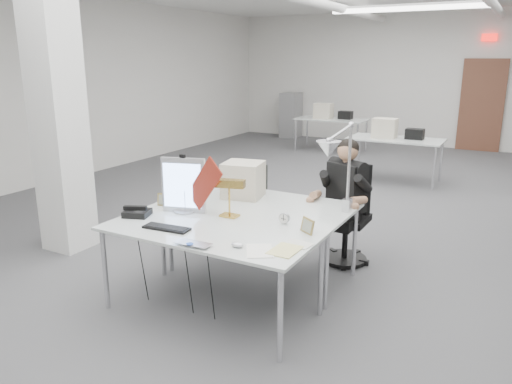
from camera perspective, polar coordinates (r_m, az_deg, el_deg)
room_shell at (r=6.28m, az=8.55°, el=11.01°), size 10.04×14.04×3.24m
desk_main at (r=4.17m, az=-5.23°, el=-4.40°), size 1.80×0.90×0.02m
desk_second at (r=4.90m, az=0.62°, el=-1.31°), size 1.80×0.90×0.02m
bg_desk_a at (r=9.08m, az=15.65°, el=5.82°), size 1.60×0.80×0.02m
bg_desk_b at (r=11.74m, az=8.61°, el=8.22°), size 1.60×0.80×0.02m
filing_cabinet at (r=13.74m, az=3.99°, el=8.75°), size 0.45×0.55×1.20m
office_chair at (r=5.36m, az=10.24°, el=-3.15°), size 0.61×0.61×0.94m
seated_person at (r=5.19m, az=10.28°, el=1.19°), size 0.74×0.81×0.98m
monitor at (r=4.58m, az=-8.27°, el=0.78°), size 0.40×0.15×0.51m
pennant at (r=4.39m, az=-5.91°, el=0.93°), size 0.47×0.14×0.52m
keyboard at (r=4.21m, az=-10.18°, el=-4.07°), size 0.41×0.17×0.02m
laptop at (r=3.79m, az=-7.58°, el=-6.14°), size 0.30×0.20×0.02m
mouse at (r=3.76m, az=-2.16°, el=-6.04°), size 0.11×0.09×0.04m
bankers_lamp at (r=4.42m, az=-3.07°, el=-0.80°), size 0.31×0.19×0.33m
desk_phone at (r=4.60m, az=-13.42°, el=-2.36°), size 0.27×0.26×0.05m
picture_frame_left at (r=4.85m, az=-10.31°, el=-0.85°), size 0.16×0.09×0.12m
picture_frame_right at (r=4.06m, az=5.90°, el=-3.85°), size 0.15×0.12×0.12m
desk_clock at (r=4.27m, az=3.26°, el=-2.99°), size 0.10×0.03×0.10m
paper_stack_a at (r=3.69m, az=0.43°, el=-6.73°), size 0.31×0.33×0.01m
paper_stack_b at (r=3.70m, az=3.33°, el=-6.66°), size 0.20×0.27×0.01m
paper_stack_c at (r=3.83m, az=4.85°, el=-5.93°), size 0.22×0.17×0.01m
beige_monitor at (r=5.05m, az=-1.47°, el=1.42°), size 0.44×0.42×0.36m
architect_lamp at (r=4.35m, az=9.54°, el=2.24°), size 0.32×0.68×0.84m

